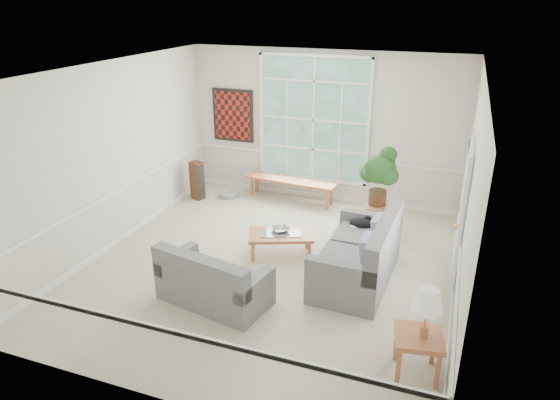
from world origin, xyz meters
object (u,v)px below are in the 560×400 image
Objects in this scene: coffee_table at (281,244)px; end_table at (378,217)px; loveseat_front at (214,275)px; loveseat_right at (357,248)px; side_table at (417,354)px.

coffee_table is 2.13× the size of end_table.
loveseat_right is at bearing 47.25° from loveseat_front.
end_table is (1.32, 1.50, 0.05)m from coffee_table.
coffee_table is at bearing 86.76° from loveseat_front.
loveseat_front is 2.87× the size of side_table.
side_table is at bearing -57.02° from loveseat_right.
side_table reaches higher than coffee_table.
end_table is at bearing 71.83° from loveseat_front.
loveseat_right reaches higher than end_table.
side_table is (2.76, -0.53, -0.14)m from loveseat_front.
end_table is at bearing 106.18° from side_table.
coffee_table is (-1.30, 0.31, -0.32)m from loveseat_right.
loveseat_front is at bearing -141.72° from loveseat_right.
end_table is 3.73m from side_table.
loveseat_right is at bearing -35.43° from coffee_table.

